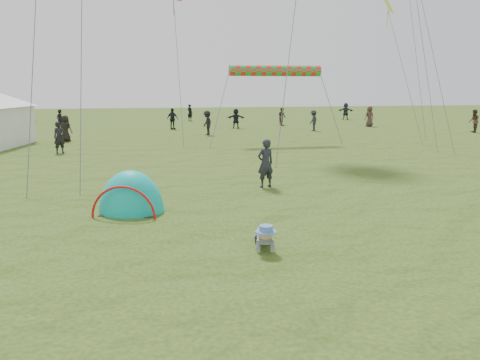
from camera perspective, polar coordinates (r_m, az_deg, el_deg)
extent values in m
plane|color=#1D4413|center=(10.32, 3.60, -7.62)|extent=(140.00, 140.00, 0.00)
ellipsoid|color=#0C9BA5|center=(13.11, -13.06, -3.79)|extent=(2.13, 1.93, 2.29)
imported|color=#22232B|center=(15.75, 3.12, 2.04)|extent=(0.68, 0.54, 1.64)
imported|color=black|center=(47.71, -6.13, 8.16)|extent=(0.71, 0.71, 1.66)
imported|color=#46342A|center=(39.24, 26.62, 6.45)|extent=(0.96, 1.04, 1.73)
imported|color=black|center=(38.28, -8.21, 7.40)|extent=(1.05, 0.91, 1.69)
imported|color=black|center=(33.38, -4.02, 6.96)|extent=(0.88, 1.23, 1.72)
imported|color=black|center=(31.30, -20.49, 5.91)|extent=(0.94, 0.82, 1.63)
imported|color=black|center=(39.00, -0.50, 7.52)|extent=(1.57, 0.91, 1.61)
imported|color=black|center=(39.52, -21.12, 6.84)|extent=(0.64, 0.72, 1.64)
imported|color=#3A2A22|center=(41.97, 5.14, 7.72)|extent=(0.76, 0.89, 1.58)
imported|color=#402D28|center=(42.18, 15.51, 7.49)|extent=(0.94, 0.70, 1.75)
imported|color=#283640|center=(50.70, 12.76, 8.18)|extent=(1.66, 1.26, 1.74)
imported|color=black|center=(25.70, -21.15, 4.86)|extent=(0.71, 0.63, 1.63)
imported|color=#24242E|center=(36.97, 8.93, 7.17)|extent=(0.61, 1.04, 1.61)
imported|color=black|center=(48.47, -23.99, 7.32)|extent=(0.71, 0.92, 1.67)
cylinder|color=red|center=(28.59, 4.33, 13.15)|extent=(5.55, 0.64, 0.64)
plane|color=#CAE51C|center=(33.89, 17.64, 19.65)|extent=(1.18, 1.18, 0.96)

